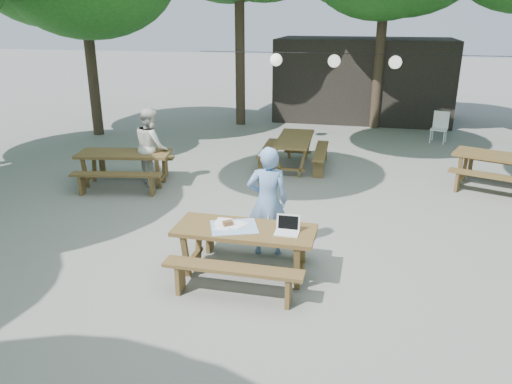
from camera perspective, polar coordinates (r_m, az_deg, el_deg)
The scene contains 12 objects.
ground at distance 8.82m, azimuth 6.17°, elevation -4.60°, with size 80.00×80.00×0.00m, color slate.
pavilion at distance 18.63m, azimuth 12.13°, elevation 12.50°, with size 6.00×3.00×2.80m, color black.
main_picnic_table at distance 7.23m, azimuth -1.27°, elevation -6.78°, with size 2.00×1.58×0.75m.
picnic_table_nw at distance 11.41m, azimuth -14.72°, elevation 2.64°, with size 2.16×1.90×0.75m.
picnic_table_ne at distance 12.01m, azimuth 26.27°, elevation 2.07°, with size 2.33×2.14×0.75m.
picnic_table_far_w at distance 12.39m, azimuth 4.40°, elevation 4.59°, with size 1.65×2.03×0.75m.
woman at distance 7.72m, azimuth 1.32°, elevation -1.08°, with size 0.64×0.42×1.75m, color #7097CD.
second_person at distance 11.26m, azimuth -11.85°, elevation 5.14°, with size 0.83×0.65×1.71m, color silver.
plastic_chair at distance 15.79m, azimuth 20.13°, elevation 6.27°, with size 0.54×0.54×0.90m.
laptop at distance 6.94m, azimuth 3.61°, elevation -4.16°, with size 0.33×0.26×0.24m.
tabletop_clutter at distance 7.13m, azimuth -2.74°, elevation -3.89°, with size 0.80×0.75×0.08m.
paper_lanterns at distance 14.08m, azimuth 8.98°, elevation 14.58°, with size 9.00×0.34×0.38m.
Camera 1 is at (0.90, -7.99, 3.62)m, focal length 35.00 mm.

